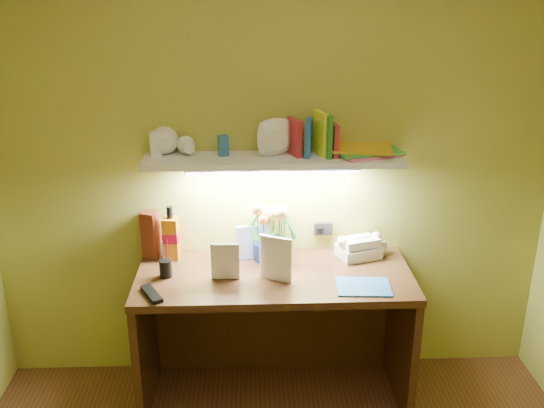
# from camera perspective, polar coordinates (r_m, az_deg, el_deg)

# --- Properties ---
(desk) EXTENTS (1.40, 0.60, 0.75)m
(desk) POSITION_cam_1_polar(r_m,az_deg,el_deg) (3.28, 0.22, -12.40)
(desk) COLOR #36190E
(desk) RESTS_ON ground
(flower_bouquet) EXTENTS (0.23, 0.23, 0.34)m
(flower_bouquet) POSITION_cam_1_polar(r_m,az_deg,el_deg) (3.19, -0.09, -2.35)
(flower_bouquet) COLOR #0B1739
(flower_bouquet) RESTS_ON desk
(telephone) EXTENTS (0.25, 0.22, 0.13)m
(telephone) POSITION_cam_1_polar(r_m,az_deg,el_deg) (3.28, 8.18, -3.90)
(telephone) COLOR white
(telephone) RESTS_ON desk
(desk_clock) EXTENTS (0.09, 0.05, 0.08)m
(desk_clock) POSITION_cam_1_polar(r_m,az_deg,el_deg) (3.32, 9.98, -4.13)
(desk_clock) COLOR #B5B4B9
(desk_clock) RESTS_ON desk
(whisky_bottle) EXTENTS (0.09, 0.09, 0.29)m
(whisky_bottle) POSITION_cam_1_polar(r_m,az_deg,el_deg) (3.24, -9.49, -2.70)
(whisky_bottle) COLOR #B2650B
(whisky_bottle) RESTS_ON desk
(whisky_box) EXTENTS (0.10, 0.10, 0.25)m
(whisky_box) POSITION_cam_1_polar(r_m,az_deg,el_deg) (3.30, -11.31, -2.77)
(whisky_box) COLOR maroon
(whisky_box) RESTS_ON desk
(pen_cup) EXTENTS (0.08, 0.08, 0.15)m
(pen_cup) POSITION_cam_1_polar(r_m,az_deg,el_deg) (3.08, -10.01, -5.47)
(pen_cup) COLOR black
(pen_cup) RESTS_ON desk
(art_card) EXTENTS (0.18, 0.07, 0.18)m
(art_card) POSITION_cam_1_polar(r_m,az_deg,el_deg) (3.23, -1.83, -3.56)
(art_card) COLOR silver
(art_card) RESTS_ON desk
(tv_remote) EXTENTS (0.13, 0.18, 0.02)m
(tv_remote) POSITION_cam_1_polar(r_m,az_deg,el_deg) (2.95, -11.27, -8.29)
(tv_remote) COLOR black
(tv_remote) RESTS_ON desk
(blue_folder) EXTENTS (0.27, 0.21, 0.01)m
(blue_folder) POSITION_cam_1_polar(r_m,az_deg,el_deg) (3.00, 8.60, -7.70)
(blue_folder) COLOR #2763AB
(blue_folder) RESTS_ON desk
(desk_book_a) EXTENTS (0.14, 0.03, 0.19)m
(desk_book_a) POSITION_cam_1_polar(r_m,az_deg,el_deg) (3.02, -5.78, -5.39)
(desk_book_a) COLOR silver
(desk_book_a) RESTS_ON desk
(desk_book_b) EXTENTS (0.16, 0.09, 0.23)m
(desk_book_b) POSITION_cam_1_polar(r_m,az_deg,el_deg) (3.01, -1.18, -4.87)
(desk_book_b) COLOR white
(desk_book_b) RESTS_ON desk
(wall_shelf) EXTENTS (1.32, 0.34, 0.25)m
(wall_shelf) POSITION_cam_1_polar(r_m,az_deg,el_deg) (3.05, 0.42, 4.90)
(wall_shelf) COLOR white
(wall_shelf) RESTS_ON ground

